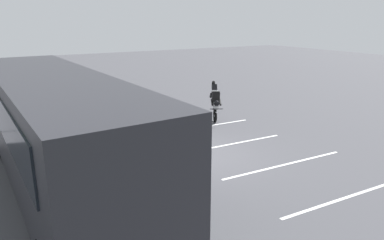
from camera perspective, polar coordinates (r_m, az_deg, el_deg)
The scene contains 12 objects.
ground_plane at distance 12.55m, azimuth 1.60°, elevation -5.81°, with size 80.00×80.00×0.00m, color #424247.
tour_bus at distance 10.28m, azimuth -20.84°, elevation -2.12°, with size 10.77×3.03×3.25m.
spectator_far_left at distance 9.52m, azimuth -0.58°, elevation -6.08°, with size 0.58×0.35×1.80m.
spectator_left at distance 10.35m, azimuth -3.28°, elevation -4.70°, with size 0.58×0.37×1.70m.
spectator_centre at distance 11.12m, azimuth -7.36°, elevation -2.92°, with size 0.58×0.37×1.80m.
spectator_right at distance 12.02m, azimuth -8.28°, elevation -1.91°, with size 0.58×0.37×1.69m.
parked_motorcycle_silver at distance 9.42m, azimuth -5.01°, elevation -10.38°, with size 2.05×0.58×0.99m.
stunt_motorcycle at distance 16.53m, azimuth 3.70°, elevation 3.35°, with size 1.73×1.11×1.92m.
bay_line_a at distance 10.81m, azimuth 24.09°, elevation -11.02°, with size 0.30×4.98×0.01m.
bay_line_b at distance 12.24m, azimuth 14.61°, elevation -6.91°, with size 0.29×4.91×0.01m.
bay_line_c at distance 13.98m, azimuth 7.42°, elevation -3.62°, with size 0.25×3.89×0.01m.
bay_line_d at distance 15.93m, azimuth 1.93°, elevation -1.04°, with size 0.28×4.58×0.01m.
Camera 1 is at (-9.88, 6.19, 4.64)m, focal length 33.37 mm.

